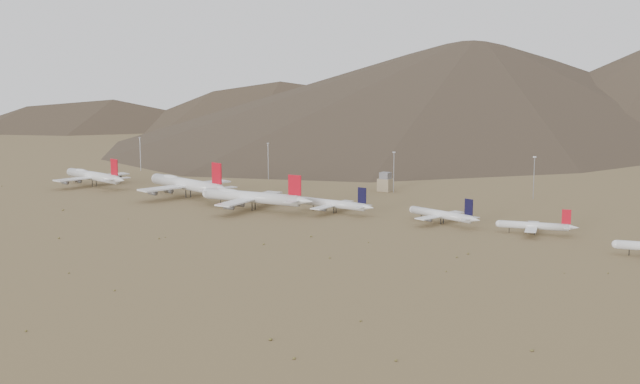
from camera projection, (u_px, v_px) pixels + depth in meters
The scene contains 14 objects.
ground at pixel (230, 216), 422.93m from camera, with size 3000.00×3000.00×0.00m, color #91744B.
mountain_ridge at pixel (617, 17), 1154.32m from camera, with size 4400.00×1000.00×300.00m.
widebody_west at pixel (93, 176), 527.85m from camera, with size 66.89×52.42×20.10m.
widebody_centre at pixel (187, 184), 482.18m from camera, with size 77.91×61.45×23.63m.
widebody_east at pixel (252, 197), 439.73m from camera, with size 71.03×54.76×21.09m.
narrowbody_a at pixel (336, 204), 430.40m from camera, with size 46.75×33.56×15.42m.
narrowbody_b at pixel (443, 215), 400.69m from camera, with size 43.33×32.07×14.67m.
narrowbody_c at pixel (536, 226), 376.07m from camera, with size 37.49×27.62×12.60m.
control_tower at pixel (385, 183), 507.03m from camera, with size 8.00×8.00×12.00m.
mast_far_west at pixel (140, 152), 604.90m from camera, with size 2.00×0.60×25.70m.
mast_west at pixel (268, 159), 558.54m from camera, with size 2.00×0.60×25.70m.
mast_centre at pixel (394, 170), 500.62m from camera, with size 2.00×0.60×25.70m.
mast_east at pixel (534, 176), 474.77m from camera, with size 2.00×0.60×25.70m.
desert_scrub at pixel (178, 260), 325.43m from camera, with size 420.16×184.88×0.75m.
Camera 1 is at (260.43, -327.75, 77.75)m, focal length 45.00 mm.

